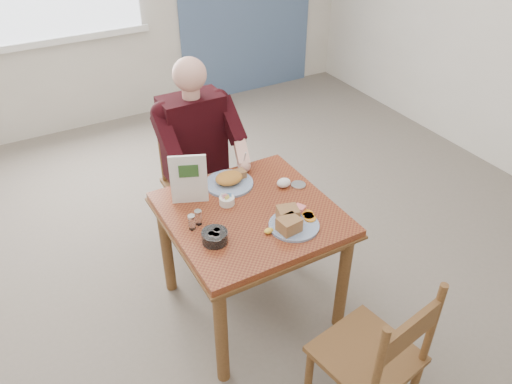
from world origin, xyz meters
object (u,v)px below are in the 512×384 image
chair_far (196,182)px  far_plate (230,180)px  chair_near (374,359)px  diner (198,146)px  near_plate (292,221)px  table (251,226)px

chair_far → far_plate: 0.59m
chair_near → far_plate: bearing=94.8°
diner → near_plate: bearing=-82.5°
table → chair_near: bearing=-82.7°
diner → far_plate: 0.42m
near_plate → far_plate: bearing=101.5°
chair_far → diner: (0.00, -0.09, 0.33)m
diner → near_plate: diner is taller
chair_far → diner: 0.34m
chair_near → chair_far: bearing=94.0°
chair_near → far_plate: 1.29m
chair_far → chair_near: same height
far_plate → table: bearing=-93.6°
chair_near → table: bearing=97.3°
chair_far → near_plate: (0.12, -1.02, 0.31)m
chair_far → near_plate: chair_far is taller
chair_far → chair_near: (0.12, -1.75, 0.00)m
table → chair_far: (0.00, 0.80, -0.16)m
table → chair_near: (0.12, -0.95, -0.16)m
chair_far → far_plate: chair_far is taller
chair_near → near_plate: bearing=89.9°
near_plate → diner: bearing=97.5°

